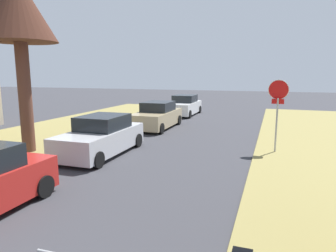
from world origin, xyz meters
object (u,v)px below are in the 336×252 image
at_px(stop_sign_far, 278,100).
at_px(parked_sedan_white, 184,106).
at_px(street_tree_left_mid_b, 18,13).
at_px(parked_sedan_tan, 157,116).
at_px(parked_sedan_silver, 101,137).

relative_size(stop_sign_far, parked_sedan_white, 0.67).
bearing_deg(street_tree_left_mid_b, parked_sedan_white, 77.87).
distance_m(stop_sign_far, parked_sedan_tan, 7.90).
height_order(parked_sedan_silver, parked_sedan_white, same).
bearing_deg(street_tree_left_mid_b, parked_sedan_tan, 67.33).
distance_m(stop_sign_far, parked_sedan_white, 12.26).
height_order(stop_sign_far, street_tree_left_mid_b, street_tree_left_mid_b).
bearing_deg(parked_sedan_silver, stop_sign_far, 20.94).
height_order(parked_sedan_tan, parked_sedan_white, same).
bearing_deg(stop_sign_far, parked_sedan_tan, 150.29).
bearing_deg(parked_sedan_tan, street_tree_left_mid_b, -112.67).
bearing_deg(parked_sedan_white, parked_sedan_tan, -88.99).
xyz_separation_m(parked_sedan_silver, parked_sedan_tan, (-0.07, 6.40, 0.00)).
distance_m(parked_sedan_silver, parked_sedan_white, 12.62).
relative_size(stop_sign_far, parked_sedan_silver, 0.67).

